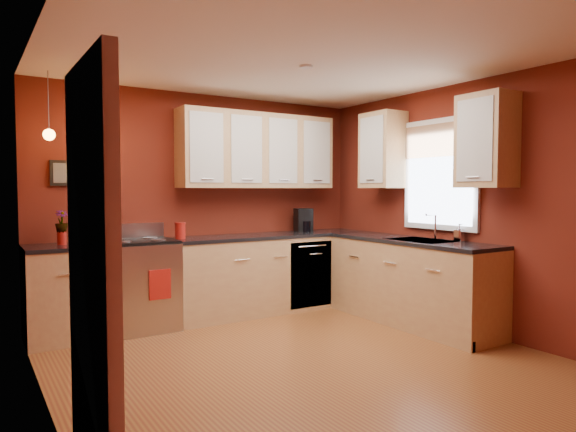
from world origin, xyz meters
TOP-DOWN VIEW (x-y plane):
  - floor at (0.00, 0.00)m, footprint 4.20×4.20m
  - ceiling at (0.00, 0.00)m, footprint 4.00×4.20m
  - wall_back at (0.00, 2.10)m, footprint 4.00×0.02m
  - wall_front at (0.00, -2.10)m, footprint 4.00×0.02m
  - wall_left at (-2.00, 0.00)m, footprint 0.02×4.20m
  - wall_right at (2.00, 0.00)m, footprint 0.02×4.20m
  - base_cabinets_back_left at (-1.65, 1.80)m, footprint 0.70×0.60m
  - base_cabinets_back_right at (0.73, 1.80)m, footprint 2.54×0.60m
  - base_cabinets_right at (1.70, 0.45)m, footprint 0.60×2.10m
  - counter_back_left at (-1.65, 1.80)m, footprint 0.70×0.62m
  - counter_back_right at (0.73, 1.80)m, footprint 2.54×0.62m
  - counter_right at (1.70, 0.45)m, footprint 0.62×2.10m
  - gas_range at (-0.92, 1.80)m, footprint 0.76×0.64m
  - dishwasher_front at (1.10, 1.51)m, footprint 0.60×0.02m
  - sink at (1.70, 0.30)m, footprint 0.50×0.70m
  - window at (1.97, 0.30)m, footprint 0.06×1.02m
  - door_left_wall at (-1.97, -1.20)m, footprint 0.12×0.82m
  - upper_cabinets_back at (0.60, 1.93)m, footprint 2.00×0.35m
  - upper_cabinets_right at (1.82, 0.32)m, footprint 0.35×1.95m
  - wall_picture at (-1.55, 2.08)m, footprint 0.32×0.03m
  - pendant_lights at (-1.45, 1.75)m, footprint 0.71×0.11m
  - red_canister at (-0.45, 1.80)m, footprint 0.12×0.12m
  - red_vase at (-1.64, 1.85)m, footprint 0.09×0.09m
  - flowers at (-1.64, 1.85)m, footprint 0.15×0.15m
  - coffee_maker at (1.24, 1.87)m, footprint 0.23×0.23m
  - soap_pump at (1.91, -0.03)m, footprint 0.10×0.10m
  - dish_towel at (-0.79, 1.47)m, footprint 0.22×0.02m

SIDE VIEW (x-z plane):
  - floor at x=0.00m, z-range 0.00..0.00m
  - base_cabinets_back_left at x=-1.65m, z-range 0.00..0.90m
  - base_cabinets_back_right at x=0.73m, z-range 0.00..0.90m
  - base_cabinets_right at x=1.70m, z-range 0.00..0.90m
  - dishwasher_front at x=1.10m, z-range 0.05..0.85m
  - gas_range at x=-0.92m, z-range -0.07..1.04m
  - dish_towel at x=-0.79m, z-range 0.37..0.67m
  - sink at x=1.70m, z-range 0.75..1.08m
  - counter_back_left at x=-1.65m, z-range 0.90..0.94m
  - counter_back_right at x=0.73m, z-range 0.90..0.94m
  - counter_right at x=1.70m, z-range 0.90..0.94m
  - red_vase at x=-1.64m, z-range 0.94..1.08m
  - door_left_wall at x=-1.97m, z-range 0.00..2.05m
  - red_canister at x=-0.45m, z-range 0.94..1.12m
  - soap_pump at x=1.91m, z-range 0.94..1.13m
  - coffee_maker at x=1.24m, z-range 0.93..1.23m
  - flowers at x=-1.64m, z-range 1.06..1.28m
  - wall_back at x=0.00m, z-range 0.00..2.60m
  - wall_front at x=0.00m, z-range 0.00..2.60m
  - wall_left at x=-2.00m, z-range 0.00..2.60m
  - wall_right at x=2.00m, z-range 0.00..2.60m
  - wall_picture at x=-1.55m, z-range 1.52..1.78m
  - window at x=1.97m, z-range 1.08..2.30m
  - upper_cabinets_back at x=0.60m, z-range 1.50..2.40m
  - upper_cabinets_right at x=1.82m, z-range 1.50..2.40m
  - pendant_lights at x=-1.45m, z-range 1.68..2.34m
  - ceiling at x=0.00m, z-range 2.59..2.61m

